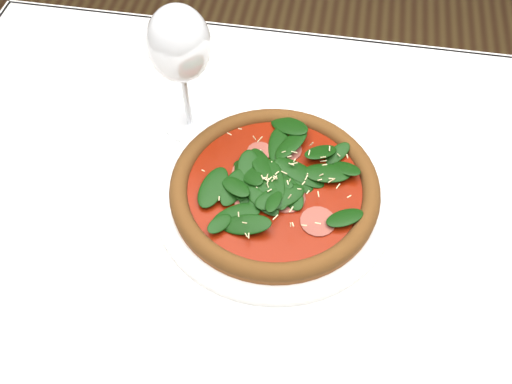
# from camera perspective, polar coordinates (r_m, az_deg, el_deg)

# --- Properties ---
(dining_table) EXTENTS (1.21, 0.81, 0.75)m
(dining_table) POSITION_cam_1_polar(r_m,az_deg,el_deg) (0.84, 5.02, -7.66)
(dining_table) COLOR white
(dining_table) RESTS_ON ground
(plate) EXTENTS (0.33, 0.33, 0.01)m
(plate) POSITION_cam_1_polar(r_m,az_deg,el_deg) (0.77, 1.85, -0.20)
(plate) COLOR white
(plate) RESTS_ON dining_table
(pizza) EXTENTS (0.32, 0.32, 0.04)m
(pizza) POSITION_cam_1_polar(r_m,az_deg,el_deg) (0.76, 1.88, 0.63)
(pizza) COLOR #9C5B25
(pizza) RESTS_ON plate
(wine_glass) EXTENTS (0.09, 0.09, 0.21)m
(wine_glass) POSITION_cam_1_polar(r_m,az_deg,el_deg) (0.77, -7.68, 14.17)
(wine_glass) COLOR white
(wine_glass) RESTS_ON dining_table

